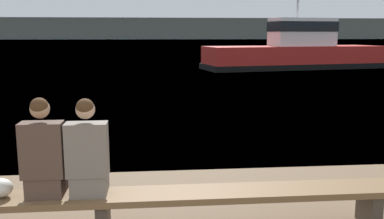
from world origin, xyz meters
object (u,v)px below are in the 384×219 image
object	(u,v)px
bench_main	(103,202)
person_right	(88,155)
person_left	(44,156)
tugboat_red	(295,53)

from	to	relation	value
bench_main	person_right	bearing A→B (deg)	175.70
person_left	tugboat_red	world-z (taller)	tugboat_red
person_left	tugboat_red	distance (m)	23.53
person_right	person_left	bearing A→B (deg)	-179.94
bench_main	tugboat_red	bearing A→B (deg)	66.39
bench_main	person_right	xyz separation A→B (m)	(-0.13, 0.01, 0.51)
person_right	bench_main	bearing A→B (deg)	-4.30
person_left	person_right	distance (m)	0.44
person_right	tugboat_red	bearing A→B (deg)	66.08
bench_main	person_right	distance (m)	0.53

